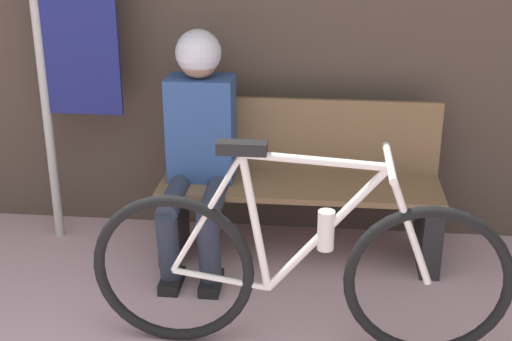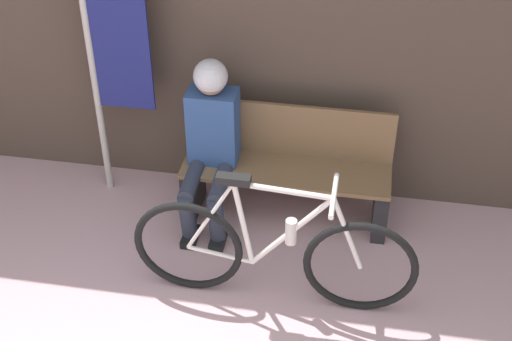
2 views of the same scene
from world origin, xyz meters
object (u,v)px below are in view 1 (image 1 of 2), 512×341
at_px(park_bench_near, 300,189).
at_px(banner_pole, 64,9).
at_px(bicycle, 299,270).
at_px(person_seated, 198,136).

height_order(park_bench_near, banner_pole, banner_pole).
xyz_separation_m(bicycle, person_seated, (-0.55, 0.75, 0.32)).
relative_size(park_bench_near, person_seated, 1.19).
bearing_deg(banner_pole, person_seated, -15.26).
distance_m(bicycle, person_seated, 0.98).
height_order(park_bench_near, bicycle, bicycle).
height_order(park_bench_near, person_seated, person_seated).
relative_size(park_bench_near, banner_pole, 0.70).
distance_m(park_bench_near, banner_pole, 1.53).
bearing_deg(person_seated, bicycle, -53.76).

